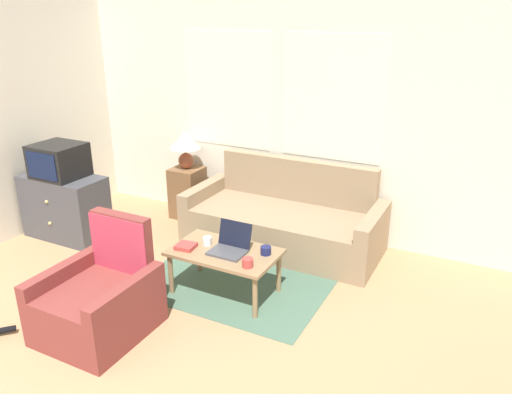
# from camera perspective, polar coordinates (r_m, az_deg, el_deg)

# --- Properties ---
(wall_back) EXTENTS (6.07, 0.06, 2.60)m
(wall_back) POSITION_cam_1_polar(r_m,az_deg,el_deg) (5.59, 3.18, 9.18)
(wall_back) COLOR silver
(wall_back) RESTS_ON ground_plane
(rug) EXTENTS (1.71, 1.97, 0.01)m
(rug) POSITION_cam_1_polar(r_m,az_deg,el_deg) (5.05, -0.35, -7.88)
(rug) COLOR #476651
(rug) RESTS_ON ground_plane
(couch) EXTENTS (2.08, 0.89, 0.88)m
(couch) POSITION_cam_1_polar(r_m,az_deg,el_deg) (5.41, 3.32, -2.84)
(couch) COLOR #937A5B
(couch) RESTS_ON ground_plane
(armchair) EXTENTS (0.75, 0.81, 0.89)m
(armchair) POSITION_cam_1_polar(r_m,az_deg,el_deg) (4.21, -17.22, -11.21)
(armchair) COLOR brown
(armchair) RESTS_ON ground_plane
(tv_dresser) EXTENTS (0.93, 0.49, 0.71)m
(tv_dresser) POSITION_cam_1_polar(r_m,az_deg,el_deg) (5.95, -20.93, -1.06)
(tv_dresser) COLOR #424247
(tv_dresser) RESTS_ON ground_plane
(television) EXTENTS (0.51, 0.47, 0.36)m
(television) POSITION_cam_1_polar(r_m,az_deg,el_deg) (5.78, -21.62, 3.89)
(television) COLOR black
(television) RESTS_ON tv_dresser
(side_table) EXTENTS (0.35, 0.35, 0.62)m
(side_table) POSITION_cam_1_polar(r_m,az_deg,el_deg) (6.18, -7.82, 0.52)
(side_table) COLOR brown
(side_table) RESTS_ON ground_plane
(table_lamp) EXTENTS (0.36, 0.36, 0.45)m
(table_lamp) POSITION_cam_1_polar(r_m,az_deg,el_deg) (6.00, -8.10, 5.99)
(table_lamp) COLOR brown
(table_lamp) RESTS_ON side_table
(coffee_table) EXTENTS (0.95, 0.57, 0.42)m
(coffee_table) POSITION_cam_1_polar(r_m,az_deg,el_deg) (4.46, -3.62, -6.70)
(coffee_table) COLOR #8E704C
(coffee_table) RESTS_ON ground_plane
(laptop) EXTENTS (0.31, 0.29, 0.24)m
(laptop) POSITION_cam_1_polar(r_m,az_deg,el_deg) (4.40, -2.97, -5.55)
(laptop) COLOR #47474C
(laptop) RESTS_ON coffee_table
(cup_navy) EXTENTS (0.09, 0.09, 0.08)m
(cup_navy) POSITION_cam_1_polar(r_m,az_deg,el_deg) (4.15, -0.97, -7.51)
(cup_navy) COLOR #B23D38
(cup_navy) RESTS_ON coffee_table
(cup_yellow) EXTENTS (0.08, 0.08, 0.08)m
(cup_yellow) POSITION_cam_1_polar(r_m,az_deg,el_deg) (4.54, -5.58, -5.03)
(cup_yellow) COLOR white
(cup_yellow) RESTS_ON coffee_table
(cup_white) EXTENTS (0.09, 0.09, 0.07)m
(cup_white) POSITION_cam_1_polar(r_m,az_deg,el_deg) (4.35, 1.13, -6.13)
(cup_white) COLOR #191E4C
(cup_white) RESTS_ON coffee_table
(book_red) EXTENTS (0.18, 0.18, 0.04)m
(book_red) POSITION_cam_1_polar(r_m,az_deg,el_deg) (4.51, -8.02, -5.59)
(book_red) COLOR #B23D38
(book_red) RESTS_ON coffee_table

